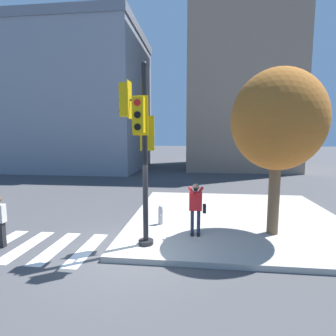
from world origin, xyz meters
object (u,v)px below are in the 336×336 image
object	(u,v)px
person_photographer	(196,205)
fire_hydrant	(161,215)
traffic_signal_pole	(141,136)
street_tree	(278,121)

from	to	relation	value
person_photographer	fire_hydrant	size ratio (longest dim) A/B	2.41
traffic_signal_pole	street_tree	world-z (taller)	street_tree
person_photographer	traffic_signal_pole	bearing A→B (deg)	-150.28
person_photographer	street_tree	size ratio (longest dim) A/B	0.32
person_photographer	fire_hydrant	distance (m)	1.67
street_tree	fire_hydrant	distance (m)	4.98
fire_hydrant	street_tree	bearing A→B (deg)	-7.21
person_photographer	fire_hydrant	bearing A→B (deg)	144.79
street_tree	fire_hydrant	xyz separation A→B (m)	(-3.73, 0.47, -3.27)
traffic_signal_pole	person_photographer	size ratio (longest dim) A/B	3.10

